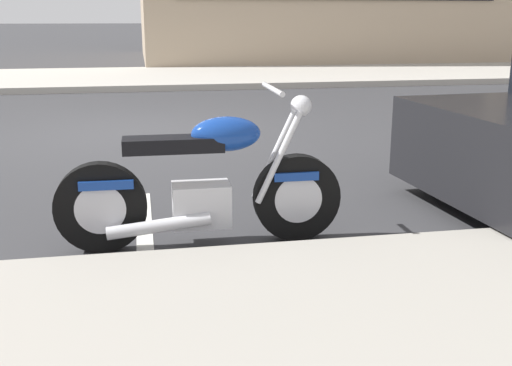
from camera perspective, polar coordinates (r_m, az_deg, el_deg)
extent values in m
plane|color=#333335|center=(8.81, -10.54, 4.57)|extent=(260.00, 260.00, 0.00)
cube|color=silver|center=(4.71, -10.20, -4.63)|extent=(0.12, 2.20, 0.01)
cylinder|color=black|center=(4.46, 3.76, -1.33)|extent=(0.63, 0.12, 0.63)
cylinder|color=silver|center=(4.46, 3.76, -1.33)|extent=(0.35, 0.12, 0.34)
cylinder|color=black|center=(4.36, -14.08, -2.18)|extent=(0.63, 0.12, 0.63)
cylinder|color=silver|center=(4.36, -14.08, -2.18)|extent=(0.35, 0.12, 0.34)
cube|color=silver|center=(4.36, -5.05, -1.97)|extent=(0.40, 0.26, 0.30)
cube|color=black|center=(4.24, -7.61, 3.55)|extent=(0.68, 0.23, 0.10)
ellipsoid|color=navy|center=(4.26, -2.78, 4.53)|extent=(0.48, 0.25, 0.24)
cube|color=navy|center=(4.31, -13.57, 0.04)|extent=(0.36, 0.18, 0.06)
cube|color=navy|center=(4.41, 3.54, 0.80)|extent=(0.32, 0.16, 0.06)
cylinder|color=silver|center=(4.42, 1.75, 2.74)|extent=(0.34, 0.05, 0.65)
cylinder|color=silver|center=(4.29, 2.13, 2.35)|extent=(0.34, 0.05, 0.65)
cylinder|color=silver|center=(4.27, 1.56, 8.63)|extent=(0.04, 0.62, 0.04)
sphere|color=silver|center=(4.33, 4.17, 7.09)|extent=(0.15, 0.15, 0.15)
cylinder|color=silver|center=(4.25, -8.90, -3.92)|extent=(0.71, 0.10, 0.16)
cylinder|color=black|center=(6.17, 18.91, 2.47)|extent=(0.63, 0.26, 0.62)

